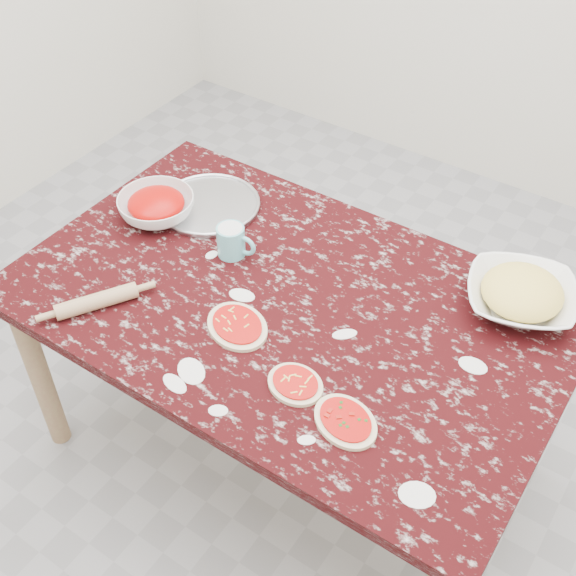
# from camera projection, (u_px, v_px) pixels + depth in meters

# --- Properties ---
(ground) EXTENTS (4.00, 4.00, 0.00)m
(ground) POSITION_uv_depth(u_px,v_px,m) (288.00, 449.00, 2.66)
(ground) COLOR gray
(worktable) EXTENTS (1.60, 1.00, 0.75)m
(worktable) POSITION_uv_depth(u_px,v_px,m) (288.00, 320.00, 2.20)
(worktable) COLOR black
(worktable) RESTS_ON ground
(pizza_tray) EXTENTS (0.43, 0.43, 0.01)m
(pizza_tray) POSITION_uv_depth(u_px,v_px,m) (209.00, 205.00, 2.47)
(pizza_tray) COLOR #B2B2B7
(pizza_tray) RESTS_ON worktable
(sauce_bowl) EXTENTS (0.29, 0.29, 0.08)m
(sauce_bowl) POSITION_uv_depth(u_px,v_px,m) (157.00, 207.00, 2.41)
(sauce_bowl) COLOR white
(sauce_bowl) RESTS_ON worktable
(cheese_bowl) EXTENTS (0.40, 0.40, 0.08)m
(cheese_bowl) POSITION_uv_depth(u_px,v_px,m) (521.00, 297.00, 2.10)
(cheese_bowl) COLOR white
(cheese_bowl) RESTS_ON worktable
(flour_mug) EXTENTS (0.13, 0.09, 0.10)m
(flour_mug) POSITION_uv_depth(u_px,v_px,m) (232.00, 241.00, 2.26)
(flour_mug) COLOR #69C2CC
(flour_mug) RESTS_ON worktable
(pizza_left) EXTENTS (0.24, 0.22, 0.02)m
(pizza_left) POSITION_uv_depth(u_px,v_px,m) (237.00, 326.00, 2.06)
(pizza_left) COLOR beige
(pizza_left) RESTS_ON worktable
(pizza_mid) EXTENTS (0.17, 0.15, 0.02)m
(pizza_mid) POSITION_uv_depth(u_px,v_px,m) (295.00, 384.00, 1.91)
(pizza_mid) COLOR beige
(pizza_mid) RESTS_ON worktable
(pizza_right) EXTENTS (0.22, 0.19, 0.02)m
(pizza_right) POSITION_uv_depth(u_px,v_px,m) (345.00, 421.00, 1.82)
(pizza_right) COLOR beige
(pizza_right) RESTS_ON worktable
(rolling_pin) EXTENTS (0.16, 0.23, 0.05)m
(rolling_pin) POSITION_uv_depth(u_px,v_px,m) (97.00, 301.00, 2.11)
(rolling_pin) COLOR tan
(rolling_pin) RESTS_ON worktable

